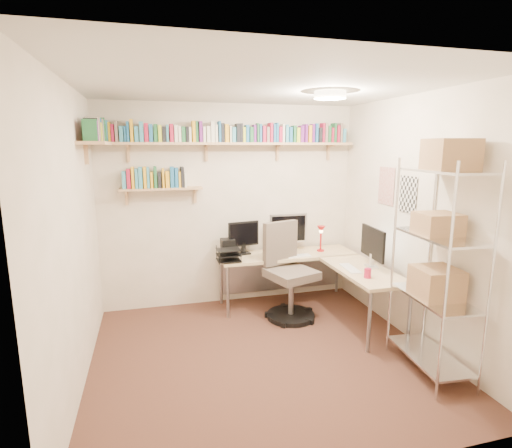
# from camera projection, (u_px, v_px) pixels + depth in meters

# --- Properties ---
(ground) EXTENTS (3.20, 3.20, 0.00)m
(ground) POSITION_uv_depth(u_px,v_px,m) (263.00, 356.00, 3.86)
(ground) COLOR #452A1D
(ground) RESTS_ON ground
(room_shell) EXTENTS (3.24, 3.04, 2.52)m
(room_shell) POSITION_uv_depth(u_px,v_px,m) (265.00, 197.00, 3.56)
(room_shell) COLOR beige
(room_shell) RESTS_ON ground
(wall_shelves) EXTENTS (3.12, 1.09, 0.80)m
(wall_shelves) POSITION_uv_depth(u_px,v_px,m) (198.00, 143.00, 4.59)
(wall_shelves) COLOR tan
(wall_shelves) RESTS_ON ground
(corner_desk) EXTENTS (1.77, 1.69, 1.15)m
(corner_desk) POSITION_uv_depth(u_px,v_px,m) (297.00, 258.00, 4.82)
(corner_desk) COLOR #D0AD87
(corner_desk) RESTS_ON ground
(office_chair) EXTENTS (0.62, 0.63, 1.12)m
(office_chair) POSITION_uv_depth(u_px,v_px,m) (288.00, 278.00, 4.67)
(office_chair) COLOR black
(office_chair) RESTS_ON ground
(wire_rack) EXTENTS (0.47, 0.85, 2.05)m
(wire_rack) POSITION_uv_depth(u_px,v_px,m) (440.00, 237.00, 3.35)
(wire_rack) COLOR silver
(wire_rack) RESTS_ON ground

